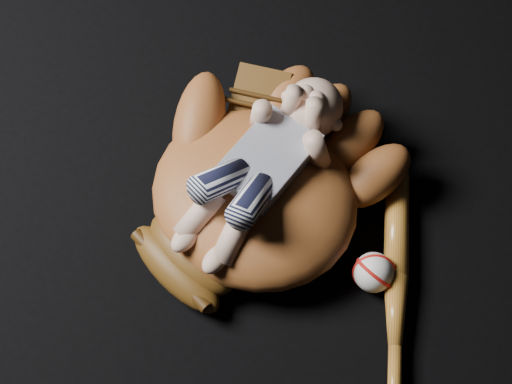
# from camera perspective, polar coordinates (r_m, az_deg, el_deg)

# --- Properties ---
(baseball_glove) EXTENTS (0.52, 0.58, 0.16)m
(baseball_glove) POSITION_cam_1_polar(r_m,az_deg,el_deg) (1.32, -0.13, 0.10)
(baseball_glove) COLOR brown
(baseball_glove) RESTS_ON ground
(newborn_baby) EXTENTS (0.19, 0.39, 0.16)m
(newborn_baby) POSITION_cam_1_polar(r_m,az_deg,el_deg) (1.27, 0.05, 1.64)
(newborn_baby) COLOR #D6A68A
(newborn_baby) RESTS_ON baseball_glove
(baseball_bat) EXTENTS (0.28, 0.40, 0.04)m
(baseball_bat) POSITION_cam_1_polar(r_m,az_deg,el_deg) (1.32, 10.14, -7.14)
(baseball_bat) COLOR #A76620
(baseball_bat) RESTS_ON ground
(baseball) EXTENTS (0.08, 0.08, 0.07)m
(baseball) POSITION_cam_1_polar(r_m,az_deg,el_deg) (1.32, 8.55, -5.80)
(baseball) COLOR white
(baseball) RESTS_ON ground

